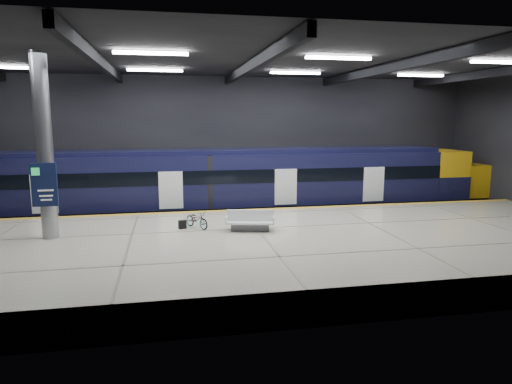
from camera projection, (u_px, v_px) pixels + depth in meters
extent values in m
plane|color=black|center=(252.00, 247.00, 20.05)|extent=(30.00, 30.00, 0.00)
cube|color=black|center=(228.00, 145.00, 27.16)|extent=(30.00, 0.10, 8.00)
cube|color=black|center=(309.00, 182.00, 11.66)|extent=(30.00, 0.10, 8.00)
cube|color=black|center=(252.00, 59.00, 18.76)|extent=(30.00, 16.00, 0.10)
cube|color=black|center=(100.00, 62.00, 17.67)|extent=(0.25, 16.00, 0.40)
cube|color=black|center=(252.00, 66.00, 18.80)|extent=(0.25, 16.00, 0.40)
cube|color=black|center=(387.00, 68.00, 19.93)|extent=(0.25, 16.00, 0.40)
cube|color=black|center=(507.00, 71.00, 21.06)|extent=(0.25, 16.00, 0.40)
cube|color=white|center=(151.00, 53.00, 16.09)|extent=(2.60, 0.18, 0.10)
cube|color=white|center=(339.00, 58.00, 17.41)|extent=(2.60, 0.18, 0.10)
cube|color=white|center=(500.00, 62.00, 18.73)|extent=(2.60, 0.18, 0.10)
cube|color=white|center=(155.00, 70.00, 21.90)|extent=(2.60, 0.18, 0.10)
cube|color=white|center=(295.00, 73.00, 23.22)|extent=(2.60, 0.18, 0.10)
cube|color=white|center=(421.00, 75.00, 24.54)|extent=(2.60, 0.18, 0.10)
cube|color=beige|center=(264.00, 251.00, 17.54)|extent=(30.00, 11.00, 1.10)
cube|color=gold|center=(242.00, 210.00, 22.54)|extent=(30.00, 0.40, 0.01)
cube|color=gray|center=(236.00, 221.00, 24.67)|extent=(30.00, 0.08, 0.16)
cube|color=gray|center=(232.00, 216.00, 26.07)|extent=(30.00, 0.08, 0.16)
cube|color=black|center=(226.00, 210.00, 25.21)|extent=(24.00, 2.58, 0.80)
cube|color=black|center=(226.00, 179.00, 24.93)|extent=(24.00, 2.80, 2.75)
cube|color=black|center=(226.00, 151.00, 24.69)|extent=(24.00, 2.30, 0.24)
cube|color=black|center=(230.00, 177.00, 23.52)|extent=(24.00, 0.04, 0.70)
cube|color=white|center=(286.00, 187.00, 24.17)|extent=(1.20, 0.05, 1.90)
cube|color=gold|center=(441.00, 173.00, 27.38)|extent=(2.00, 2.80, 2.75)
ellipsoid|color=gold|center=(479.00, 180.00, 27.94)|extent=(3.60, 2.52, 1.90)
cube|color=black|center=(446.00, 170.00, 27.40)|extent=(1.60, 2.38, 0.80)
cube|color=#595B60|center=(250.00, 227.00, 18.45)|extent=(1.58, 0.81, 0.28)
cube|color=white|center=(250.00, 222.00, 18.42)|extent=(2.03, 1.22, 0.08)
cube|color=white|center=(250.00, 215.00, 18.37)|extent=(1.86, 0.51, 0.47)
cube|color=white|center=(227.00, 219.00, 18.43)|extent=(0.24, 0.80, 0.28)
cube|color=white|center=(274.00, 219.00, 18.36)|extent=(0.24, 0.80, 0.28)
imported|color=#99999E|center=(197.00, 219.00, 18.88)|extent=(1.17, 1.41, 0.73)
cube|color=black|center=(182.00, 224.00, 18.79)|extent=(0.35, 0.28, 0.35)
cylinder|color=#9EA0A5|center=(44.00, 147.00, 16.84)|extent=(0.60, 0.60, 6.90)
cube|color=#10193D|center=(44.00, 185.00, 16.65)|extent=(0.90, 0.12, 1.60)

